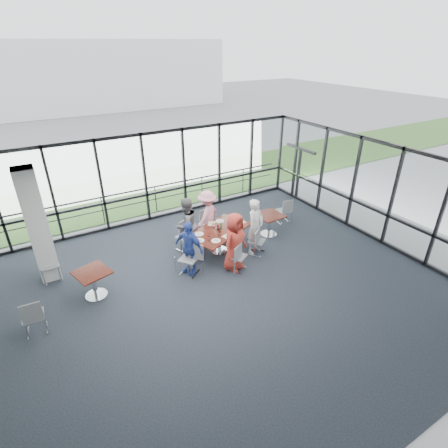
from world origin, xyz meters
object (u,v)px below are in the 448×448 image
chair_main_nl (238,256)px  chair_main_end (189,259)px  diner_end (189,248)px  chair_main_fr (206,224)px  structural_column (38,227)px  side_table_right (270,218)px  chair_spare_lb (49,265)px  diner_near_right (255,227)px  chair_spare_r (283,211)px  chair_main_fl (184,237)px  chair_spare_la (33,316)px  side_table_left (93,276)px  chair_main_nr (257,241)px  main_table (219,233)px  diner_far_right (207,215)px  diner_near_left (235,242)px  diner_far_left (186,225)px

chair_main_nl → chair_main_end: chair_main_end is taller
diner_end → chair_main_nl: 1.41m
chair_main_fr → structural_column: bearing=-11.7°
side_table_right → chair_spare_lb: bearing=171.6°
diner_near_right → chair_spare_r: bearing=7.5°
structural_column → chair_main_end: bearing=-28.1°
chair_main_fl → chair_spare_la: 4.66m
side_table_left → diner_end: diner_end is taller
side_table_left → chair_main_nr: size_ratio=1.09×
main_table → side_table_right: bearing=-21.0°
diner_far_right → diner_near_left: bearing=54.6°
diner_near_left → chair_main_fl: diner_near_left is taller
chair_main_nl → chair_spare_la: chair_spare_la is taller
chair_main_end → diner_near_right: bearing=52.9°
diner_far_right → diner_near_right: bearing=89.3°
chair_main_nl → diner_far_right: bearing=55.8°
diner_near_right → side_table_left: bearing=154.7°
chair_main_nr → side_table_right: bearing=0.6°
diner_end → side_table_left: bearing=-121.7°
side_table_left → chair_main_end: 2.54m
chair_main_end → chair_spare_la: chair_main_end is taller
side_table_right → chair_spare_lb: (-6.71, 0.99, -0.15)m
chair_main_nr → diner_far_right: bearing=82.0°
structural_column → chair_spare_la: bearing=-104.7°
diner_end → chair_main_end: bearing=-63.6°
diner_far_right → structural_column: bearing=-34.3°
chair_main_end → chair_spare_r: 4.47m
side_table_left → chair_main_end: bearing=-7.6°
diner_near_left → chair_main_end: 1.37m
chair_main_fl → chair_main_fr: 1.10m
side_table_right → chair_spare_la: size_ratio=0.93×
diner_near_left → chair_main_nr: size_ratio=1.96×
structural_column → diner_far_right: size_ratio=1.89×
side_table_left → chair_main_end: chair_main_end is taller
structural_column → diner_far_left: structural_column is taller
chair_spare_lb → chair_spare_r: (7.71, -0.50, -0.03)m
chair_main_fr → chair_main_nr: bearing=103.9°
diner_near_left → diner_end: bearing=133.9°
main_table → chair_main_fr: size_ratio=2.67×
diner_far_left → chair_spare_la: size_ratio=1.90×
main_table → chair_main_end: chair_main_end is taller
chair_spare_la → chair_spare_r: bearing=12.8°
chair_main_nr → chair_spare_la: (-6.22, -0.16, 0.01)m
diner_near_left → diner_far_left: diner_near_left is taller
diner_far_right → chair_main_fr: size_ratio=1.95×
chair_main_fr → chair_spare_lb: bearing=-9.8°
side_table_right → chair_spare_lb: size_ratio=0.89×
side_table_left → chair_main_nl: (3.80, -0.87, -0.18)m
chair_main_nl → chair_spare_lb: 5.17m
diner_end → chair_main_fl: 1.28m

